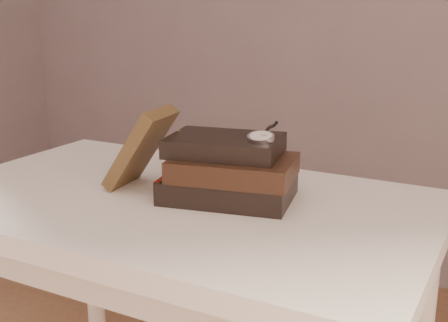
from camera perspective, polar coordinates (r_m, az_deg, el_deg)
The scene contains 5 objects.
table at distance 1.18m, azimuth -4.62°, elevation -7.76°, with size 1.00×0.60×0.75m.
book_stack at distance 1.12m, azimuth 0.52°, elevation -0.95°, with size 0.28×0.21×0.12m.
journal at distance 1.19m, azimuth -8.20°, elevation 1.31°, with size 0.03×0.11×0.19m, color #3D2B17.
pocket_watch at distance 1.07m, azimuth 3.71°, elevation 2.40°, with size 0.06×0.16×0.02m.
eyeglasses at distance 1.22m, azimuth -2.36°, elevation 1.00°, with size 0.12×0.14×0.05m.
Camera 1 is at (0.59, -0.56, 1.12)m, focal length 46.40 mm.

